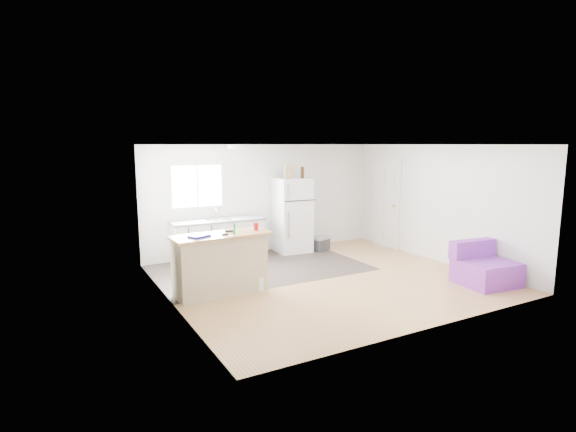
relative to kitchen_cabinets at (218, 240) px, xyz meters
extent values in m
cube|color=olive|center=(1.22, -2.20, -0.45)|extent=(5.50, 5.00, 0.01)
cube|color=white|center=(1.22, -2.20, 1.96)|extent=(5.50, 5.00, 0.01)
cube|color=silver|center=(1.22, 0.30, 0.76)|extent=(5.50, 0.01, 2.40)
cube|color=silver|center=(1.22, -4.70, 0.76)|extent=(5.50, 0.01, 2.40)
cube|color=silver|center=(-1.53, -2.20, 0.76)|extent=(0.01, 5.00, 2.40)
cube|color=silver|center=(3.97, -2.20, 0.76)|extent=(0.01, 5.00, 2.40)
cube|color=#352C28|center=(0.50, -0.95, -0.44)|extent=(4.05, 2.50, 0.00)
cube|color=white|center=(-0.33, 0.29, 1.11)|extent=(1.18, 0.04, 0.98)
cube|color=white|center=(-0.33, 0.27, 1.11)|extent=(1.05, 0.01, 0.85)
cube|color=white|center=(-0.33, 0.27, 1.11)|extent=(0.03, 0.02, 0.85)
cube|color=white|center=(3.94, -0.65, 0.57)|extent=(0.05, 0.82, 2.03)
cube|color=white|center=(3.95, -0.65, 0.58)|extent=(0.03, 0.92, 2.10)
sphere|color=gold|center=(3.90, -0.97, 0.56)|extent=(0.07, 0.07, 0.07)
cylinder|color=white|center=(0.02, -1.00, 1.92)|extent=(0.30, 0.30, 0.07)
cube|color=white|center=(0.00, 0.00, -0.03)|extent=(1.89, 0.60, 0.83)
cube|color=slate|center=(0.00, 0.00, 0.41)|extent=(1.95, 0.64, 0.04)
cube|color=silver|center=(0.00, -0.03, 0.41)|extent=(0.53, 0.41, 0.06)
cube|color=tan|center=(-0.71, -2.03, 0.03)|extent=(1.49, 0.61, 0.94)
cube|color=#B47B4D|center=(-0.68, -2.03, 0.52)|extent=(1.64, 0.71, 0.04)
cube|color=white|center=(1.74, -0.06, 0.39)|extent=(0.77, 0.73, 1.66)
cube|color=black|center=(1.74, -0.41, 0.76)|extent=(0.73, 0.05, 0.02)
cube|color=silver|center=(1.45, -0.41, 0.97)|extent=(0.03, 0.02, 0.30)
cube|color=silver|center=(1.45, -0.41, 0.24)|extent=(0.03, 0.02, 0.58)
cube|color=#2F3032|center=(2.35, -0.29, -0.31)|extent=(0.47, 0.39, 0.27)
cube|color=gray|center=(2.35, -0.29, -0.15)|extent=(0.49, 0.41, 0.05)
cube|color=purple|center=(3.48, -3.81, -0.23)|extent=(0.98, 0.94, 0.42)
cube|color=purple|center=(3.48, -3.49, 0.13)|extent=(0.91, 0.31, 0.31)
cube|color=white|center=(-0.10, -2.22, -0.32)|extent=(0.15, 0.13, 0.23)
cylinder|color=#1A37B8|center=(-0.10, -2.22, -0.18)|extent=(0.06, 0.06, 0.05)
cylinder|color=green|center=(-0.51, -2.08, 0.17)|extent=(0.05, 0.31, 1.14)
sphere|color=beige|center=(-0.62, -2.19, -0.38)|extent=(0.13, 0.13, 0.13)
cylinder|color=red|center=(-0.05, -1.99, 0.61)|extent=(0.08, 0.08, 0.12)
cube|color=#1417C1|center=(-1.07, -2.10, 0.56)|extent=(0.36, 0.32, 0.04)
cube|color=black|center=(-0.50, -1.92, 0.56)|extent=(0.15, 0.10, 0.03)
cube|color=black|center=(-0.66, -2.14, 0.56)|extent=(0.10, 0.05, 0.03)
cube|color=#A1815C|center=(1.64, -0.07, 1.37)|extent=(0.21, 0.12, 0.30)
cylinder|color=#341A09|center=(1.95, -0.14, 1.35)|extent=(0.08, 0.08, 0.25)
cylinder|color=#341A09|center=(1.97, -0.09, 1.35)|extent=(0.07, 0.07, 0.25)
camera|label=1|loc=(-3.14, -8.72, 1.97)|focal=28.00mm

